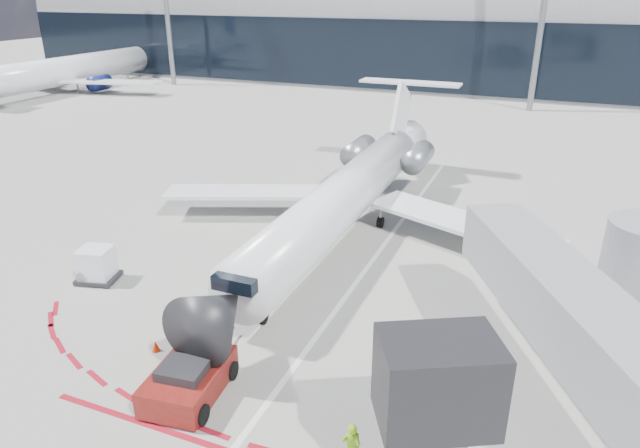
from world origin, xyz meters
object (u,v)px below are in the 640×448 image
at_px(regional_jet, 349,192).
at_px(ramp_worker, 351,446).
at_px(pushback_tug, 189,380).
at_px(uld_container, 97,265).

relative_size(regional_jet, ramp_worker, 18.08).
relative_size(pushback_tug, uld_container, 2.64).
xyz_separation_m(regional_jet, ramp_worker, (6.18, -16.90, -1.66)).
bearing_deg(uld_container, ramp_worker, -36.79).
distance_m(pushback_tug, ramp_worker, 6.51).
bearing_deg(pushback_tug, regional_jet, 82.28).
xyz_separation_m(pushback_tug, uld_container, (-9.11, 5.48, 0.21)).
bearing_deg(regional_jet, pushback_tug, -90.92).
xyz_separation_m(ramp_worker, uld_container, (-15.55, 6.43, 0.04)).
height_order(regional_jet, ramp_worker, regional_jet).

